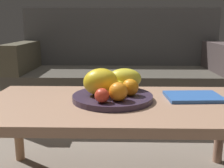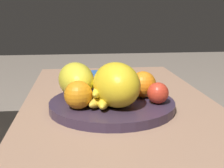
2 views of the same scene
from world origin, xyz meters
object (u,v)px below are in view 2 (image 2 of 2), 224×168
Objects in this scene: melon_smaller_beside at (76,80)px; magazine at (93,78)px; melon_large_front at (116,85)px; orange_front at (143,84)px; banana_bunch at (102,95)px; fruit_bowl at (112,105)px; orange_left at (78,95)px; coffee_table at (121,120)px; apple_front at (158,93)px; orange_right at (113,82)px.

melon_smaller_beside is 0.33m from magazine.
melon_large_front reaches higher than orange_front.
melon_large_front is at bearing -121.67° from banana_bunch.
orange_left is (-0.06, 0.10, 0.05)m from fruit_bowl.
apple_front is (-0.07, -0.09, 0.10)m from coffee_table.
melon_large_front is 0.06m from banana_bunch.
fruit_bowl is at bearing -177.72° from magazine.
orange_left is (-0.01, 0.10, -0.02)m from melon_large_front.
melon_large_front is 2.59× the size of apple_front.
melon_large_front reaches higher than fruit_bowl.
banana_bunch is at bearing 113.80° from orange_front.
melon_large_front is (-0.08, 0.03, 0.13)m from coffee_table.
apple_front is at bearing -107.93° from fruit_bowl.
orange_right is (0.02, -0.11, -0.01)m from melon_smaller_beside.
orange_right is 0.30× the size of magazine.
melon_smaller_beside reaches higher than apple_front.
magazine is at bearing 11.13° from coffee_table.
orange_left and orange_right have the same top height.
orange_left is (-0.09, 0.19, -0.00)m from orange_front.
apple_front is at bearing -84.80° from orange_left.
magazine is at bearing -7.88° from orange_left.
orange_front is 0.10m from orange_right.
coffee_table is 0.36m from magazine.
orange_left is at bearing 142.04° from orange_right.
melon_large_front is at bearing 177.60° from orange_right.
magazine is (0.43, 0.04, -0.08)m from melon_large_front.
magazine is (0.35, 0.13, -0.06)m from orange_front.
melon_smaller_beside is 0.12m from orange_left.
orange_front is at bearing -162.36° from magazine.
banana_bunch is 0.41m from magazine.
fruit_bowl is at bearing 6.50° from melon_large_front.
orange_front is at bearing -97.88° from melon_smaller_beside.
apple_front is (-0.12, -0.11, -0.01)m from orange_right.
fruit_bowl is at bearing 105.56° from orange_front.
magazine is at bearing 0.68° from banana_bunch.
apple_front and banana_bunch have the same top height.
fruit_bowl is at bearing 128.40° from coffee_table.
orange_front reaches higher than orange_right.
orange_front is 0.47× the size of banana_bunch.
coffee_table is 15.89× the size of orange_left.
melon_smaller_beside is at bearing 165.13° from magazine.
fruit_bowl is at bearing -47.00° from banana_bunch.
orange_left is 0.30× the size of magazine.
coffee_table is at bearing -172.18° from magazine.
orange_left reaches higher than fruit_bowl.
orange_left reaches higher than banana_bunch.
coffee_table is 4.84× the size of magazine.
banana_bunch is at bearing 158.10° from orange_right.
coffee_table is at bearing 54.71° from apple_front.
apple_front is 0.36× the size of banana_bunch.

